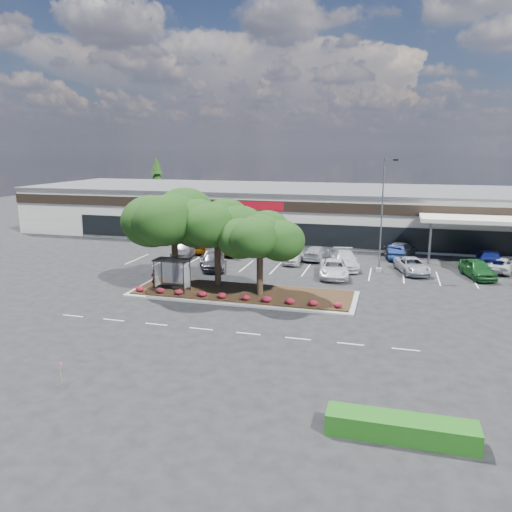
% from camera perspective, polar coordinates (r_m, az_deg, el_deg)
% --- Properties ---
extents(ground, '(160.00, 160.00, 0.00)m').
position_cam_1_polar(ground, '(35.79, -0.33, -6.50)').
color(ground, black).
rests_on(ground, ground).
extents(retail_store, '(80.40, 25.20, 6.25)m').
position_cam_1_polar(retail_store, '(67.66, 7.54, 5.12)').
color(retail_store, white).
rests_on(retail_store, ground).
extents(landscape_island, '(18.00, 6.00, 0.26)m').
position_cam_1_polar(landscape_island, '(39.94, -1.54, -4.29)').
color(landscape_island, '#979792').
rests_on(landscape_island, ground).
extents(lane_markings, '(33.12, 20.06, 0.01)m').
position_cam_1_polar(lane_markings, '(45.52, 3.06, -2.37)').
color(lane_markings, silver).
rests_on(lane_markings, ground).
extents(shrub_row, '(17.00, 0.80, 0.50)m').
position_cam_1_polar(shrub_row, '(37.92, -2.47, -4.61)').
color(shrub_row, maroon).
rests_on(shrub_row, landscape_island).
extents(bus_shelter, '(2.75, 1.55, 2.59)m').
position_cam_1_polar(bus_shelter, '(40.35, -9.49, -1.08)').
color(bus_shelter, black).
rests_on(bus_shelter, landscape_island).
extents(island_tree_west, '(7.20, 7.20, 7.89)m').
position_cam_1_polar(island_tree_west, '(41.54, -9.32, 1.99)').
color(island_tree_west, '#13350C').
rests_on(island_tree_west, landscape_island).
extents(island_tree_mid, '(6.60, 6.60, 7.32)m').
position_cam_1_polar(island_tree_mid, '(40.92, -4.43, 1.55)').
color(island_tree_mid, '#13350C').
rests_on(island_tree_mid, landscape_island).
extents(island_tree_east, '(5.80, 5.80, 6.50)m').
position_cam_1_polar(island_tree_east, '(38.42, 0.44, 0.26)').
color(island_tree_east, '#13350C').
rests_on(island_tree_east, landscape_island).
extents(hedge_south_east, '(6.00, 1.30, 0.90)m').
position_cam_1_polar(hedge_south_east, '(22.12, 16.21, -18.36)').
color(hedge_south_east, '#115313').
rests_on(hedge_south_east, ground).
extents(conifer_north_west, '(4.40, 4.40, 10.00)m').
position_cam_1_polar(conifer_north_west, '(88.07, -11.19, 7.86)').
color(conifer_north_west, '#13350C').
rests_on(conifer_north_west, ground).
extents(person_waiting, '(0.64, 0.50, 1.54)m').
position_cam_1_polar(person_waiting, '(41.66, -11.51, -2.54)').
color(person_waiting, '#594C47').
rests_on(person_waiting, landscape_island).
extents(light_pole, '(1.43, 0.55, 10.65)m').
position_cam_1_polar(light_pole, '(47.59, 14.25, 3.74)').
color(light_pole, '#979792').
rests_on(light_pole, ground).
extents(survey_stake, '(0.07, 0.14, 1.12)m').
position_cam_1_polar(survey_stake, '(27.23, -21.40, -12.04)').
color(survey_stake, tan).
rests_on(survey_stake, ground).
extents(car_0, '(2.34, 5.11, 1.70)m').
position_cam_1_polar(car_0, '(53.69, -8.11, 0.72)').
color(car_0, '#5B5962').
rests_on(car_0, ground).
extents(car_1, '(3.68, 5.60, 1.51)m').
position_cam_1_polar(car_1, '(48.59, -4.91, -0.54)').
color(car_1, '#4F4E55').
rests_on(car_1, ground).
extents(car_2, '(3.26, 5.47, 1.48)m').
position_cam_1_polar(car_2, '(50.25, -4.98, -0.12)').
color(car_2, '#53545A').
rests_on(car_2, ground).
extents(car_3, '(1.69, 4.07, 1.38)m').
position_cam_1_polar(car_3, '(50.64, 4.23, -0.08)').
color(car_3, silver).
rests_on(car_3, ground).
extents(car_4, '(3.32, 5.92, 1.62)m').
position_cam_1_polar(car_4, '(49.26, 10.16, -0.45)').
color(car_4, silver).
rests_on(car_4, ground).
extents(car_5, '(3.20, 5.78, 1.53)m').
position_cam_1_polar(car_5, '(45.86, 8.89, -1.41)').
color(car_5, white).
rests_on(car_5, ground).
extents(car_6, '(3.68, 5.55, 1.42)m').
position_cam_1_polar(car_6, '(48.89, 17.40, -1.05)').
color(car_6, '#ABAEB6').
rests_on(car_6, ground).
extents(car_7, '(3.16, 5.23, 1.66)m').
position_cam_1_polar(car_7, '(49.17, 23.98, -1.34)').
color(car_7, '#1A5621').
rests_on(car_7, ground).
extents(car_9, '(3.11, 5.29, 1.69)m').
position_cam_1_polar(car_9, '(56.24, -6.11, 1.30)').
color(car_9, '#733B07').
rests_on(car_9, ground).
extents(car_10, '(3.50, 5.84, 1.59)m').
position_cam_1_polar(car_10, '(54.79, -1.91, 1.02)').
color(car_10, '#652A12').
rests_on(car_10, ground).
extents(car_11, '(3.52, 5.09, 1.59)m').
position_cam_1_polar(car_11, '(55.41, -0.08, 1.15)').
color(car_11, '#9BA1A5').
rests_on(car_11, ground).
extents(car_12, '(2.53, 5.13, 1.43)m').
position_cam_1_polar(car_12, '(52.66, 6.97, 0.38)').
color(car_12, '#9B9EA5').
rests_on(car_12, ground).
extents(car_14, '(3.80, 5.81, 1.56)m').
position_cam_1_polar(car_14, '(55.82, 16.16, 0.73)').
color(car_14, '#58575F').
rests_on(car_14, ground).
extents(car_15, '(1.70, 4.60, 1.50)m').
position_cam_1_polar(car_15, '(54.67, 15.66, 0.49)').
color(car_15, navy).
rests_on(car_15, ground).
extents(car_16, '(3.05, 6.07, 1.69)m').
position_cam_1_polar(car_16, '(53.77, 25.14, -0.33)').
color(car_16, '#0C1555').
rests_on(car_16, ground).
extents(car_17, '(3.69, 5.32, 1.35)m').
position_cam_1_polar(car_17, '(52.56, 26.17, -0.89)').
color(car_17, silver).
rests_on(car_17, ground).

